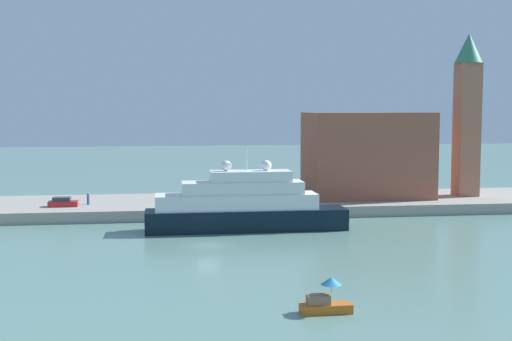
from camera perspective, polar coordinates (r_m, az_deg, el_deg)
ground at (r=74.21m, az=-4.08°, el=-6.28°), size 400.00×400.00×0.00m
quay_dock at (r=98.76m, az=-5.05°, el=-2.96°), size 110.00×18.15×1.52m
large_yacht at (r=82.62m, az=-1.06°, el=-3.03°), size 24.44×4.73×9.91m
small_motorboat at (r=50.25m, az=5.86°, el=-10.79°), size 3.78×1.54×2.63m
harbor_building at (r=103.67m, az=9.27°, el=1.32°), size 17.89×11.87×12.67m
bell_tower at (r=107.83m, az=17.31°, el=5.05°), size 4.18×4.18×24.52m
parked_car at (r=95.90m, az=-15.89°, el=-2.59°), size 3.92×1.76×1.27m
person_figure at (r=96.79m, az=-13.91°, el=-2.33°), size 0.36×0.36×1.71m
mooring_bollard at (r=90.86m, az=-1.93°, el=-2.93°), size 0.48×0.48×0.76m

